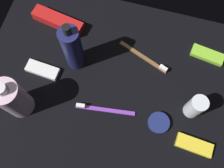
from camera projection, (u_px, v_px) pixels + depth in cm
name	position (u px, v px, depth cm)	size (l,w,h in cm)	color
ground_plane	(112.00, 88.00, 80.81)	(84.00, 64.00, 1.20)	black
lotion_bottle	(73.00, 48.00, 74.38)	(5.80, 5.80, 20.80)	#1C1E51
bodywash_bottle	(13.00, 99.00, 70.97)	(7.55, 7.55, 17.31)	silver
deodorant_stick	(195.00, 107.00, 73.45)	(4.81, 4.81, 9.25)	silver
toothbrush_brown	(146.00, 58.00, 82.81)	(17.23, 7.60, 2.10)	brown
toothbrush_purple	(102.00, 109.00, 77.33)	(18.00, 3.55, 2.10)	purple
toothpaste_box_red	(58.00, 21.00, 86.21)	(17.60, 4.40, 3.20)	red
snack_bar_yellow	(194.00, 145.00, 73.72)	(10.40, 4.00, 1.50)	yellow
snack_bar_lime	(207.00, 55.00, 83.04)	(10.40, 4.00, 1.50)	#8CD133
snack_bar_white	(43.00, 70.00, 81.34)	(10.40, 4.00, 1.50)	white
cream_tin_left	(159.00, 123.00, 75.84)	(6.41, 6.41, 1.50)	navy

